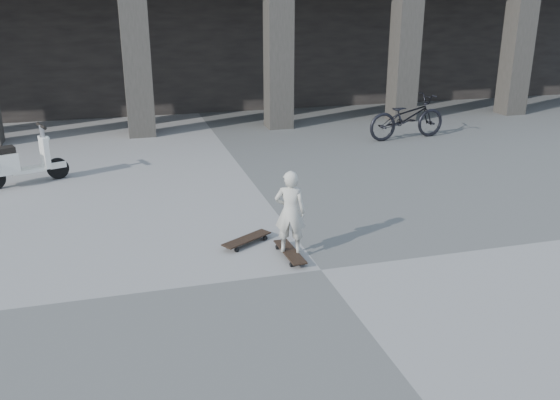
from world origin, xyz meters
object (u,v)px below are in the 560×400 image
object	(u,v)px
child	(290,212)
bicycle	(407,117)
longboard	(290,252)
skateboard_spare	(247,240)
scooter	(9,164)

from	to	relation	value
child	bicycle	xyz separation A→B (m)	(4.72, 5.88, -0.11)
longboard	skateboard_spare	bearing A→B (deg)	36.65
scooter	bicycle	world-z (taller)	scooter
skateboard_spare	bicycle	bearing A→B (deg)	14.08
longboard	child	size ratio (longest dim) A/B	0.75
skateboard_spare	scooter	xyz separation A→B (m)	(-3.60, 3.79, 0.36)
skateboard_spare	child	distance (m)	0.94
skateboard_spare	scooter	world-z (taller)	scooter
child	scooter	distance (m)	5.97
child	bicycle	bearing A→B (deg)	-106.59
bicycle	child	bearing A→B (deg)	135.05
longboard	bicycle	distance (m)	7.55
child	scooter	bearing A→B (deg)	-24.86
bicycle	longboard	bearing A→B (deg)	135.05
skateboard_spare	bicycle	size ratio (longest dim) A/B	0.39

